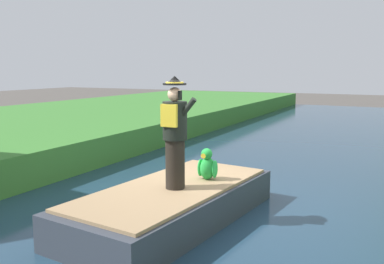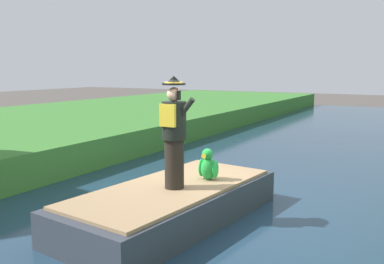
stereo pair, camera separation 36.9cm
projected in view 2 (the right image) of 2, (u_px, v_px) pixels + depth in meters
The scene contains 5 objects.
ground_plane at pixel (192, 214), 7.78m from camera, with size 80.00×80.00×0.00m, color #4C4742.
canal_water at pixel (192, 212), 7.77m from camera, with size 7.18×48.00×0.10m, color #1E384C.
boat at pixel (172, 203), 7.14m from camera, with size 2.23×4.37×0.61m.
person_pirate at pixel (174, 133), 6.84m from camera, with size 0.61×0.42×1.85m.
parrot_plush at pixel (208, 166), 7.46m from camera, with size 0.36×0.34×0.57m.
Camera 2 is at (3.70, -6.48, 2.68)m, focal length 39.24 mm.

